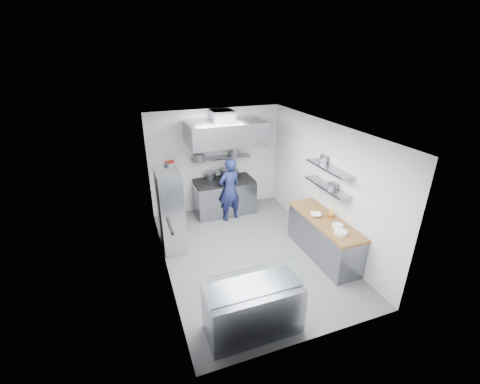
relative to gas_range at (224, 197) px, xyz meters
name	(u,v)px	position (x,y,z in m)	size (l,w,h in m)	color
floor	(249,253)	(-0.10, -2.10, -0.45)	(5.00, 5.00, 0.00)	#5B5B5D
ceiling	(251,129)	(-0.10, -2.10, 2.35)	(5.00, 5.00, 0.00)	silver
wall_back	(216,160)	(-0.10, 0.40, 0.95)	(3.60, 0.02, 2.80)	white
wall_front	(317,267)	(-0.10, -4.60, 0.95)	(3.60, 0.02, 2.80)	white
wall_left	(162,210)	(-1.90, -2.10, 0.95)	(5.00, 0.02, 2.80)	white
wall_right	(325,185)	(1.70, -2.10, 0.95)	(5.00, 0.02, 2.80)	white
gas_range	(224,197)	(0.00, 0.00, 0.00)	(1.60, 0.80, 0.90)	gray
cooktop	(224,181)	(0.00, 0.00, 0.48)	(1.57, 0.78, 0.06)	black
stock_pot_left	(211,176)	(-0.32, 0.19, 0.61)	(0.29, 0.29, 0.20)	slate
stock_pot_mid	(227,173)	(0.15, 0.19, 0.63)	(0.37, 0.37, 0.24)	slate
stock_pot_right	(234,172)	(0.39, 0.28, 0.59)	(0.24, 0.24, 0.16)	slate
over_range_shelf	(221,158)	(0.00, 0.24, 1.07)	(1.60, 0.30, 0.04)	gray
shelf_pot_a	(200,158)	(-0.62, 0.07, 1.18)	(0.29, 0.29, 0.18)	slate
shelf_pot_b	(233,151)	(0.37, 0.29, 1.20)	(0.31, 0.31, 0.22)	slate
extractor_hood	(225,132)	(0.00, -0.18, 1.85)	(1.90, 1.15, 0.55)	gray
hood_duct	(222,115)	(0.00, 0.05, 2.23)	(0.55, 0.55, 0.24)	slate
red_firebox	(170,166)	(-1.35, 0.34, 0.97)	(0.22, 0.10, 0.26)	#B5210E
chef	(230,190)	(0.01, -0.43, 0.40)	(0.62, 0.41, 1.70)	#191F4B
wire_rack	(171,210)	(-1.63, -1.22, 0.48)	(0.50, 0.90, 1.85)	silver
rack_bin_a	(170,213)	(-1.63, -1.09, 0.35)	(0.14, 0.18, 0.16)	white
rack_bin_b	(165,186)	(-1.63, -0.70, 0.85)	(0.12, 0.16, 0.14)	yellow
rack_jar	(167,168)	(-1.58, -0.90, 1.35)	(0.11, 0.11, 0.18)	black
knife_strip	(170,226)	(-1.88, -3.00, 1.10)	(0.04, 0.55, 0.05)	black
prep_counter_base	(323,238)	(1.38, -2.70, -0.03)	(0.62, 2.00, 0.84)	gray
prep_counter_top	(325,220)	(1.38, -2.70, 0.42)	(0.65, 2.04, 0.06)	brown
plate_stack_a	(341,232)	(1.31, -3.31, 0.48)	(0.26, 0.26, 0.06)	white
plate_stack_b	(338,226)	(1.41, -3.08, 0.48)	(0.22, 0.22, 0.06)	white
copper_pan	(330,216)	(1.53, -2.66, 0.48)	(0.16, 0.16, 0.06)	#C17736
squeeze_bottle	(331,212)	(1.58, -2.61, 0.54)	(0.05, 0.05, 0.18)	yellow
mixing_bowl	(316,215)	(1.25, -2.52, 0.48)	(0.24, 0.24, 0.06)	white
wall_shelf_lower	(327,187)	(1.54, -2.40, 1.05)	(0.30, 1.30, 0.04)	gray
wall_shelf_upper	(329,168)	(1.54, -2.40, 1.47)	(0.30, 1.30, 0.04)	gray
shelf_pot_c	(333,185)	(1.61, -2.52, 1.12)	(0.23, 0.23, 0.10)	slate
shelf_pot_d	(326,158)	(1.71, -2.04, 1.56)	(0.28, 0.28, 0.14)	slate
display_case	(253,309)	(-0.84, -4.10, -0.03)	(1.50, 0.70, 0.85)	gray
display_glass	(257,281)	(-0.84, -4.22, 0.62)	(1.47, 0.02, 0.45)	silver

